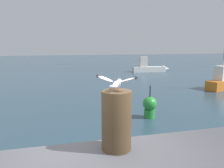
{
  "coord_description": "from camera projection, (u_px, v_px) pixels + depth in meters",
  "views": [
    {
      "loc": [
        -0.4,
        -3.12,
        2.92
      ],
      "look_at": [
        0.37,
        -0.08,
        2.36
      ],
      "focal_mm": 35.46,
      "sensor_mm": 36.0,
      "label": 1
    }
  ],
  "objects": [
    {
      "name": "mooring_post",
      "position": [
        116.0,
        120.0,
        3.03
      ],
      "size": [
        0.41,
        0.41,
        0.83
      ],
      "primitive_type": "cylinder",
      "color": "#4C3823",
      "rests_on": "harbor_quay"
    },
    {
      "name": "seagull",
      "position": [
        117.0,
        82.0,
        2.94
      ],
      "size": [
        0.52,
        0.39,
        0.21
      ],
      "color": "tan",
      "rests_on": "mooring_post"
    },
    {
      "name": "boat_white",
      "position": [
        151.0,
        68.0,
        23.93
      ],
      "size": [
        4.2,
        1.09,
        1.72
      ],
      "color": "silver",
      "rests_on": "ground_plane"
    },
    {
      "name": "channel_buoy",
      "position": [
        150.0,
        106.0,
        8.88
      ],
      "size": [
        0.56,
        0.56,
        1.33
      ],
      "color": "green",
      "rests_on": "ground_plane"
    }
  ]
}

